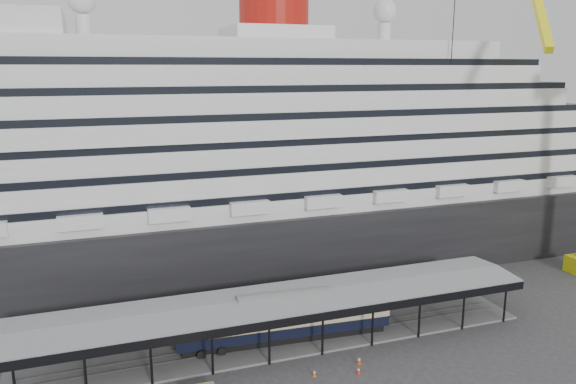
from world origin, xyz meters
The scene contains 7 objects.
ground centered at (0.00, 0.00, 0.00)m, with size 200.00×200.00×0.00m, color #323234.
cruise_ship centered at (0.05, 32.00, 18.35)m, with size 130.00×30.00×43.90m.
platform_canopy centered at (0.00, 5.00, 2.36)m, with size 56.00×9.18×5.30m.
pullman_carriage centered at (0.15, 5.00, 2.78)m, with size 23.62×4.52×23.04m.
traffic_cone_left centered at (0.51, -2.74, 0.35)m, with size 0.43×0.43×0.71m.
traffic_cone_mid centered at (4.74, -3.75, 0.36)m, with size 0.40×0.40×0.73m.
traffic_cone_right centered at (5.61, -2.12, 0.41)m, with size 0.51×0.51×0.83m.
Camera 1 is at (-18.33, -48.12, 29.22)m, focal length 35.00 mm.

